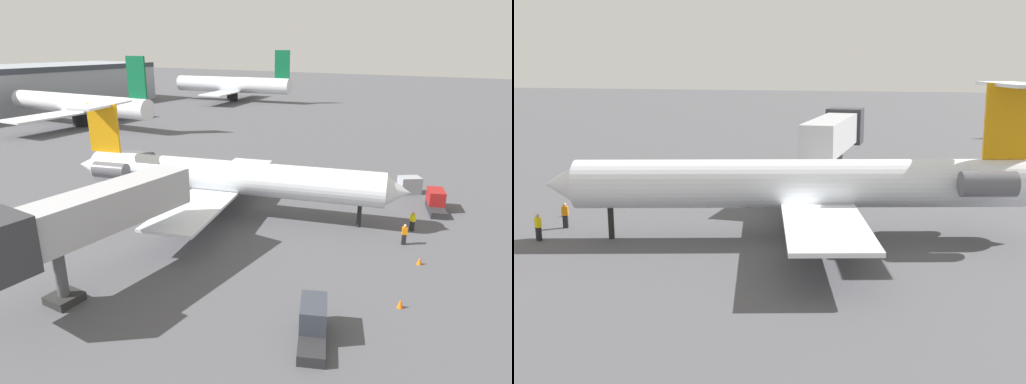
% 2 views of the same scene
% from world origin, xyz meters
% --- Properties ---
extents(ground_plane, '(400.00, 400.00, 0.10)m').
position_xyz_m(ground_plane, '(0.00, 0.00, -0.05)').
color(ground_plane, '#4C4C51').
extents(regional_jet, '(22.11, 31.26, 9.54)m').
position_xyz_m(regional_jet, '(-2.40, 0.57, 3.49)').
color(regional_jet, silver).
rests_on(regional_jet, ground_plane).
extents(jet_bridge, '(14.48, 3.64, 6.56)m').
position_xyz_m(jet_bridge, '(-17.86, -0.03, 4.85)').
color(jet_bridge, '#ADADB2').
rests_on(jet_bridge, ground_plane).
extents(ground_crew_marshaller, '(0.38, 0.47, 1.69)m').
position_xyz_m(ground_crew_marshaller, '(-1.07, -15.72, 0.86)').
color(ground_crew_marshaller, black).
rests_on(ground_crew_marshaller, ground_plane).
extents(ground_crew_loader, '(0.42, 0.48, 1.69)m').
position_xyz_m(ground_crew_loader, '(2.05, -15.68, 0.86)').
color(ground_crew_loader, black).
rests_on(ground_crew_loader, ground_plane).
extents(baggage_tug_lead, '(4.24, 2.55, 1.90)m').
position_xyz_m(baggage_tug_lead, '(8.10, -16.52, 0.84)').
color(baggage_tug_lead, '#262628').
rests_on(baggage_tug_lead, ground_plane).
extents(baggage_tug_trailing, '(4.23, 2.77, 1.90)m').
position_xyz_m(baggage_tug_trailing, '(-15.31, -14.23, 0.84)').
color(baggage_tug_trailing, '#262628').
rests_on(baggage_tug_trailing, ground_plane).
extents(cargo_container_uld, '(2.48, 2.62, 1.76)m').
position_xyz_m(cargo_container_uld, '(12.05, -13.25, 0.88)').
color(cargo_container_uld, '#999EA8').
rests_on(cargo_container_uld, ground_plane).
extents(traffic_cone_near, '(0.36, 0.36, 0.55)m').
position_xyz_m(traffic_cone_near, '(-10.12, -17.61, 0.28)').
color(traffic_cone_near, orange).
rests_on(traffic_cone_near, ground_plane).
extents(traffic_cone_far, '(0.36, 0.36, 0.55)m').
position_xyz_m(traffic_cone_far, '(-3.88, -17.47, 0.28)').
color(traffic_cone_far, orange).
rests_on(traffic_cone_far, ground_plane).
extents(parked_airliner_centre, '(29.22, 34.67, 13.05)m').
position_xyz_m(parked_airliner_centre, '(21.38, 49.74, 4.12)').
color(parked_airliner_centre, white).
rests_on(parked_airliner_centre, ground_plane).
extents(parked_airliner_east_mid, '(28.05, 32.95, 13.50)m').
position_xyz_m(parked_airliner_east_mid, '(69.01, 46.40, 4.35)').
color(parked_airliner_east_mid, silver).
rests_on(parked_airliner_east_mid, ground_plane).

